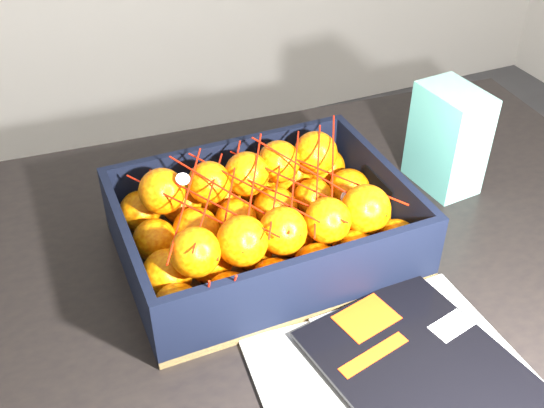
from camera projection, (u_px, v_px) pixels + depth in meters
name	position (u px, v px, depth m)	size (l,w,h in m)	color
table	(301.00, 296.00, 1.02)	(1.26, 0.89, 0.75)	black
magazine_stack	(410.00, 385.00, 0.76)	(0.33, 0.31, 0.02)	#BCBCB7
produce_crate	(264.00, 234.00, 0.94)	(0.40, 0.30, 0.11)	olive
clementine_heap	(267.00, 219.00, 0.92)	(0.39, 0.28, 0.12)	orange
mesh_net	(261.00, 193.00, 0.88)	(0.33, 0.27, 0.10)	red
retail_carton	(448.00, 139.00, 1.05)	(0.08, 0.12, 0.17)	silver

